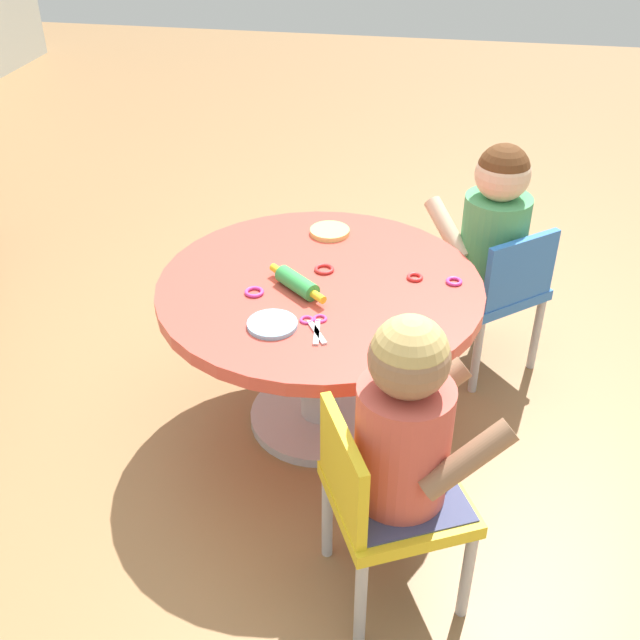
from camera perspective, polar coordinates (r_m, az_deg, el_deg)
ground_plane at (r=2.45m, az=-0.00°, el=-7.40°), size 10.00×10.00×0.00m
craft_table at (r=2.21m, az=-0.00°, el=0.25°), size 0.92×0.92×0.51m
child_chair_left at (r=1.79m, az=4.80°, el=-13.17°), size 0.40×0.40×0.54m
seated_child_left at (r=1.65m, az=6.48°, el=-7.45°), size 0.39×0.43×0.51m
child_chair_right at (r=2.57m, az=12.88°, el=2.27°), size 0.42×0.42×0.54m
seated_child_right at (r=2.49m, az=12.93°, el=7.14°), size 0.44×0.43×0.51m
rolling_pin at (r=2.10m, az=-1.72°, el=2.78°), size 0.17×0.19×0.05m
craft_scissors at (r=1.97m, az=-0.39°, el=-0.37°), size 0.14×0.10×0.01m
playdough_blob_0 at (r=1.97m, az=-3.58°, el=-0.32°), size 0.13×0.13×0.01m
playdough_blob_1 at (r=2.41m, az=0.73°, el=6.64°), size 0.12×0.12×0.02m
cookie_cutter_0 at (r=2.11m, az=-4.94°, el=2.10°), size 0.05×0.05×0.01m
cookie_cutter_1 at (r=2.18m, az=9.99°, el=2.87°), size 0.05×0.05×0.01m
cookie_cutter_2 at (r=2.18m, az=7.10°, el=3.20°), size 0.05×0.05×0.01m
cookie_cutter_3 at (r=2.21m, az=0.37°, el=3.82°), size 0.06×0.06×0.01m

